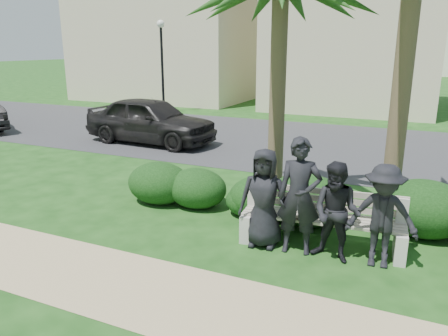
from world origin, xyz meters
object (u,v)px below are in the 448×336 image
at_px(man_b, 299,196).
at_px(man_d, 382,216).
at_px(park_bench, 322,223).
at_px(car_a, 150,120).
at_px(street_lamp, 162,50).
at_px(man_c, 337,213).
at_px(man_a, 264,198).

height_order(man_b, man_d, man_b).
height_order(park_bench, man_b, man_b).
xyz_separation_m(man_b, man_d, (1.21, 0.05, -0.14)).
height_order(park_bench, car_a, car_a).
distance_m(man_d, car_a, 9.68).
relative_size(street_lamp, man_c, 2.82).
height_order(park_bench, man_a, man_a).
bearing_deg(street_lamp, man_d, -46.78).
height_order(street_lamp, man_b, street_lamp).
distance_m(park_bench, car_a, 8.80).
bearing_deg(man_c, park_bench, 136.66).
bearing_deg(man_a, street_lamp, 122.25).
xyz_separation_m(street_lamp, man_b, (9.89, -11.85, -2.03)).
distance_m(park_bench, man_c, 0.59).
bearing_deg(man_a, man_c, -7.95).
height_order(man_c, man_d, man_d).
relative_size(man_d, car_a, 0.35).
bearing_deg(man_d, park_bench, 159.09).
relative_size(man_c, car_a, 0.34).
bearing_deg(car_a, man_c, -126.05).
distance_m(street_lamp, man_c, 16.00).
bearing_deg(street_lamp, man_c, -48.67).
xyz_separation_m(man_c, car_a, (-7.16, 5.84, 0.00)).
relative_size(man_c, man_d, 0.99).
bearing_deg(man_d, man_b, 178.35).
relative_size(park_bench, man_b, 1.42).
relative_size(man_b, man_c, 1.20).
xyz_separation_m(man_a, man_d, (1.77, 0.05, -0.03)).
distance_m(park_bench, man_d, 1.02).
height_order(park_bench, man_c, man_c).
height_order(man_a, car_a, man_a).
xyz_separation_m(park_bench, man_d, (0.91, -0.27, 0.37)).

